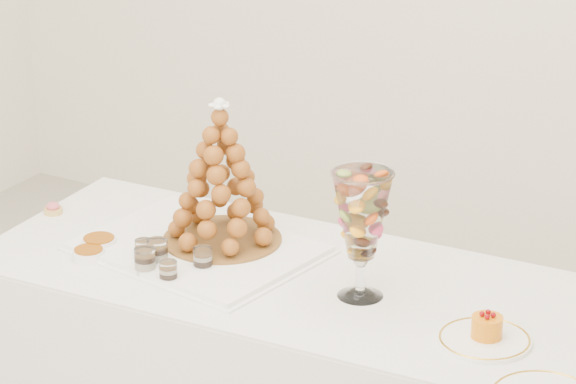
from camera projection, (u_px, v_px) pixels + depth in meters
The scene contains 13 objects.
lace_tray at pixel (198, 248), 3.78m from camera, with size 0.61×0.46×0.02m, color white.
macaron_vase at pixel (362, 217), 3.44m from camera, with size 0.16×0.16×0.34m.
cake_plate at pixel (484, 340), 3.29m from camera, with size 0.23×0.23×0.01m, color white.
pink_tart at pixel (53, 209), 4.03m from camera, with size 0.06×0.06×0.04m.
verrine_a at pixel (144, 251), 3.70m from camera, with size 0.05×0.05×0.07m, color white.
verrine_b at pixel (157, 253), 3.67m from camera, with size 0.06×0.06×0.08m, color white.
verrine_c at pixel (203, 260), 3.64m from camera, with size 0.05×0.05×0.07m, color white.
verrine_d at pixel (145, 262), 3.62m from camera, with size 0.06×0.06×0.08m, color white.
verrine_e at pixel (168, 273), 3.57m from camera, with size 0.05×0.05×0.07m, color white.
ramekin_back at pixel (99, 243), 3.79m from camera, with size 0.10×0.10×0.03m, color white.
ramekin_front at pixel (89, 255), 3.73m from camera, with size 0.09×0.09×0.03m, color white.
croquembouche at pixel (221, 173), 3.73m from camera, with size 0.33×0.33×0.42m.
mousse_cake at pixel (487, 326), 3.28m from camera, with size 0.08×0.08×0.07m.
Camera 1 is at (1.64, -2.50, 2.26)m, focal length 85.00 mm.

